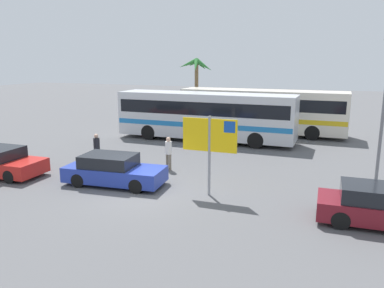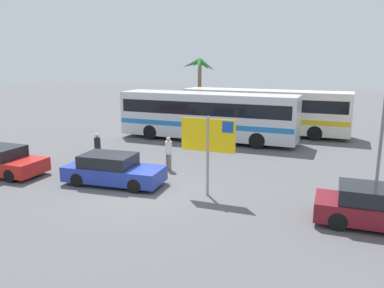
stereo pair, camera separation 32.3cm
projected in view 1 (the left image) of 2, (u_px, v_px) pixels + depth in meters
name	position (u px, v px, depth m)	size (l,w,h in m)	color
ground	(138.00, 193.00, 15.59)	(120.00, 120.00, 0.00)	#565659
bus_front_coach	(205.00, 114.00, 25.35)	(11.84, 2.49, 3.17)	silver
bus_rear_coach	(262.00, 109.00, 27.77)	(11.84, 2.49, 3.17)	silver
ferry_sign	(211.00, 138.00, 14.86)	(2.20, 0.11, 3.20)	gray
car_maroon	(379.00, 207.00, 12.45)	(4.02, 1.82, 1.32)	maroon
car_red	(1.00, 162.00, 17.86)	(4.01, 1.99, 1.32)	red
car_blue	(113.00, 170.00, 16.54)	(4.45, 2.12, 1.32)	#23389E
pedestrian_crossing_lot	(168.00, 151.00, 18.70)	(0.32, 0.32, 1.64)	#706656
pedestrian_near_sign	(97.00, 147.00, 19.62)	(0.32, 0.32, 1.62)	#4C4C51
lamp_post_left_side	(384.00, 105.00, 16.13)	(0.56, 0.20, 6.26)	slate
palm_tree_seaside	(196.00, 72.00, 32.85)	(2.94, 2.97, 5.46)	brown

